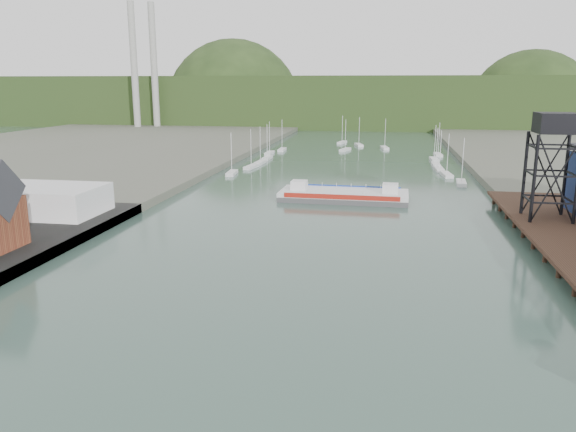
% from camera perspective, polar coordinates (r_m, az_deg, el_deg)
% --- Properties ---
extents(ground, '(600.00, 600.00, 0.00)m').
position_cam_1_polar(ground, '(39.81, -7.34, -20.96)').
color(ground, '#304B43').
rests_on(ground, ground).
extents(white_shed, '(18.00, 12.00, 4.50)m').
position_cam_1_polar(white_shed, '(99.48, -23.44, 1.49)').
color(white_shed, silver).
rests_on(white_shed, west_quay).
extents(lift_tower, '(6.50, 6.50, 16.00)m').
position_cam_1_polar(lift_tower, '(92.91, 25.52, 7.91)').
color(lift_tower, black).
rests_on(lift_tower, east_pier).
extents(marina_sailboats, '(57.71, 92.65, 0.90)m').
position_cam_1_polar(marina_sailboats, '(171.49, 6.39, 5.87)').
color(marina_sailboats, silver).
rests_on(marina_sailboats, ground).
extents(smokestacks, '(11.20, 8.20, 60.00)m').
position_cam_1_polar(smokestacks, '(288.39, -14.40, 14.44)').
color(smokestacks, '#9D9D98').
rests_on(smokestacks, ground).
extents(distant_hills, '(500.00, 120.00, 80.00)m').
position_cam_1_polar(distant_hills, '(333.18, 7.53, 11.15)').
color(distant_hills, '#203116').
rests_on(distant_hills, ground).
extents(chain_ferry, '(25.10, 10.78, 3.58)m').
position_cam_1_polar(chain_ferry, '(110.66, 5.69, 2.15)').
color(chain_ferry, '#464649').
rests_on(chain_ferry, ground).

